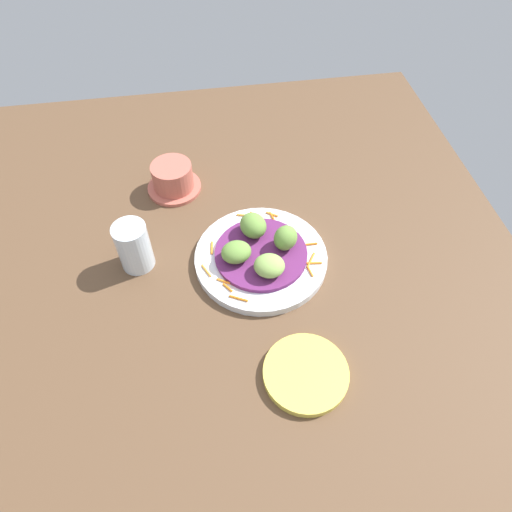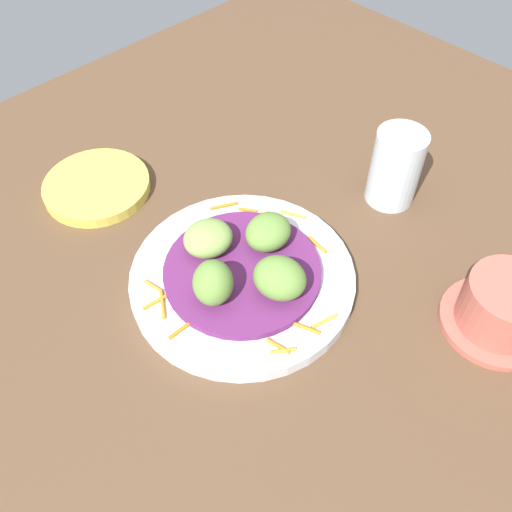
% 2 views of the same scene
% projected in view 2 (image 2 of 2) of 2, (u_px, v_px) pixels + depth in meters
% --- Properties ---
extents(table_surface, '(1.10, 1.10, 0.02)m').
position_uv_depth(table_surface, '(307.00, 285.00, 0.62)').
color(table_surface, brown).
rests_on(table_surface, ground).
extents(main_plate, '(0.25, 0.25, 0.02)m').
position_uv_depth(main_plate, '(243.00, 278.00, 0.60)').
color(main_plate, silver).
rests_on(main_plate, table_surface).
extents(cabbage_bed, '(0.17, 0.17, 0.01)m').
position_uv_depth(cabbage_bed, '(242.00, 271.00, 0.59)').
color(cabbage_bed, '#60235B').
rests_on(cabbage_bed, main_plate).
extents(carrot_garnish, '(0.21, 0.22, 0.00)m').
position_uv_depth(carrot_garnish, '(243.00, 278.00, 0.59)').
color(carrot_garnish, orange).
rests_on(carrot_garnish, main_plate).
extents(guac_scoop_left, '(0.06, 0.06, 0.05)m').
position_uv_depth(guac_scoop_left, '(213.00, 283.00, 0.55)').
color(guac_scoop_left, olive).
rests_on(guac_scoop_left, cabbage_bed).
extents(guac_scoop_center, '(0.07, 0.06, 0.04)m').
position_uv_depth(guac_scoop_center, '(278.00, 277.00, 0.56)').
color(guac_scoop_center, olive).
rests_on(guac_scoop_center, cabbage_bed).
extents(guac_scoop_right, '(0.05, 0.06, 0.03)m').
position_uv_depth(guac_scoop_right, '(268.00, 232.00, 0.60)').
color(guac_scoop_right, olive).
rests_on(guac_scoop_right, cabbage_bed).
extents(guac_scoop_back, '(0.06, 0.06, 0.03)m').
position_uv_depth(guac_scoop_back, '(208.00, 238.00, 0.60)').
color(guac_scoop_back, '#84A851').
rests_on(guac_scoop_back, cabbage_bed).
extents(side_plate_small, '(0.13, 0.13, 0.01)m').
position_uv_depth(side_plate_small, '(97.00, 186.00, 0.70)').
color(side_plate_small, '#E0CC4C').
rests_on(side_plate_small, table_surface).
extents(terracotta_bowl, '(0.11, 0.11, 0.06)m').
position_uv_depth(terracotta_bowl, '(502.00, 308.00, 0.55)').
color(terracotta_bowl, '#B75B4C').
rests_on(terracotta_bowl, table_surface).
extents(water_glass, '(0.06, 0.06, 0.10)m').
position_uv_depth(water_glass, '(396.00, 168.00, 0.66)').
color(water_glass, silver).
rests_on(water_glass, table_surface).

